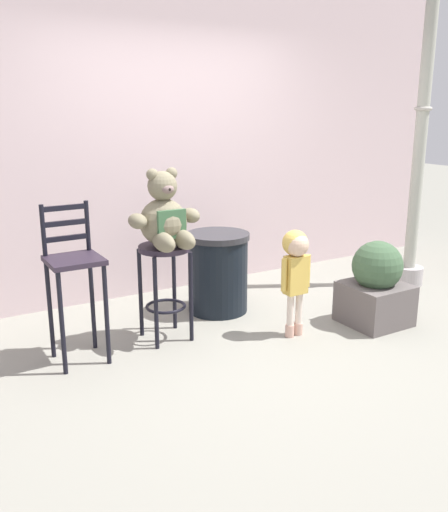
% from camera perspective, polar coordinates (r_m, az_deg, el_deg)
% --- Properties ---
extents(ground_plane, '(24.00, 24.00, 0.00)m').
position_cam_1_polar(ground_plane, '(4.34, 4.58, -8.91)').
color(ground_plane, gray).
extents(building_wall, '(6.59, 0.30, 3.28)m').
position_cam_1_polar(building_wall, '(5.49, -6.00, 13.74)').
color(building_wall, beige).
rests_on(building_wall, ground_plane).
extents(bar_stool_with_teddy, '(0.39, 0.39, 0.75)m').
position_cam_1_polar(bar_stool_with_teddy, '(4.28, -6.04, -1.70)').
color(bar_stool_with_teddy, '#29202D').
rests_on(bar_stool_with_teddy, ground_plane).
extents(teddy_bear, '(0.55, 0.50, 0.58)m').
position_cam_1_polar(teddy_bear, '(4.15, -6.03, 3.83)').
color(teddy_bear, '#7A7158').
rests_on(teddy_bear, bar_stool_with_teddy).
extents(child_walking, '(0.27, 0.21, 0.85)m').
position_cam_1_polar(child_walking, '(4.31, 7.30, -0.42)').
color(child_walking, '#D5A491').
rests_on(child_walking, ground_plane).
extents(trash_bin, '(0.55, 0.55, 0.70)m').
position_cam_1_polar(trash_bin, '(4.89, -0.64, -1.65)').
color(trash_bin, black).
rests_on(trash_bin, ground_plane).
extents(lamppost, '(0.28, 0.28, 2.99)m').
position_cam_1_polar(lamppost, '(5.78, 19.13, 8.71)').
color(lamppost, '#A9A1A2').
rests_on(lamppost, ground_plane).
extents(bar_chair_empty, '(0.36, 0.36, 1.12)m').
position_cam_1_polar(bar_chair_empty, '(4.00, -15.01, -1.54)').
color(bar_chair_empty, '#29202D').
rests_on(bar_chair_empty, ground_plane).
extents(planter_with_shrub, '(0.49, 0.49, 0.70)m').
position_cam_1_polar(planter_with_shrub, '(4.78, 15.19, -2.98)').
color(planter_with_shrub, '#605756').
rests_on(planter_with_shrub, ground_plane).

